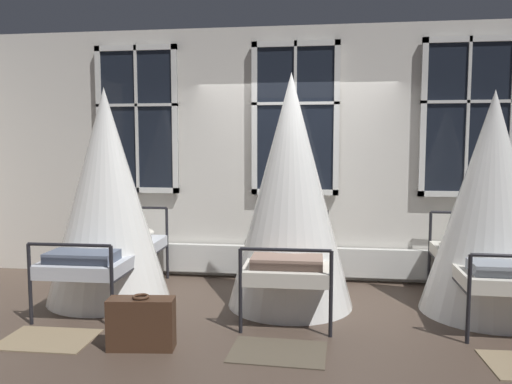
% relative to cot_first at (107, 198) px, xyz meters
% --- Properties ---
extents(ground, '(17.59, 17.59, 0.00)m').
position_rel_cot_first_xyz_m(ground, '(2.03, 0.09, -1.14)').
color(ground, '#4C3D33').
extents(back_wall_with_windows, '(9.42, 0.10, 3.20)m').
position_rel_cot_first_xyz_m(back_wall_with_windows, '(2.03, 1.17, 0.46)').
color(back_wall_with_windows, silver).
rests_on(back_wall_with_windows, ground).
extents(window_bank, '(5.21, 0.10, 2.93)m').
position_rel_cot_first_xyz_m(window_bank, '(2.03, 1.05, 0.08)').
color(window_bank, black).
rests_on(window_bank, ground).
extents(cot_first, '(1.34, 1.83, 2.36)m').
position_rel_cot_first_xyz_m(cot_first, '(0.00, 0.00, 0.00)').
color(cot_first, black).
rests_on(cot_first, ground).
extents(cot_second, '(1.34, 1.83, 2.48)m').
position_rel_cot_first_xyz_m(cot_second, '(2.04, 0.05, 0.06)').
color(cot_second, black).
rests_on(cot_second, ground).
extents(cot_third, '(1.34, 1.83, 2.28)m').
position_rel_cot_first_xyz_m(cot_third, '(4.08, 0.05, -0.04)').
color(cot_third, black).
rests_on(cot_third, ground).
extents(rug_first, '(0.81, 0.57, 0.01)m').
position_rel_cot_first_xyz_m(rug_first, '(-0.03, -1.24, -1.13)').
color(rug_first, '#8E7A5B').
rests_on(rug_first, ground).
extents(rug_second, '(0.82, 0.59, 0.01)m').
position_rel_cot_first_xyz_m(rug_second, '(2.03, -1.24, -1.13)').
color(rug_second, brown).
rests_on(rug_second, ground).
extents(suitcase_dark, '(0.58, 0.27, 0.47)m').
position_rel_cot_first_xyz_m(suitcase_dark, '(0.87, -1.32, -0.92)').
color(suitcase_dark, '#472D1E').
rests_on(suitcase_dark, ground).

